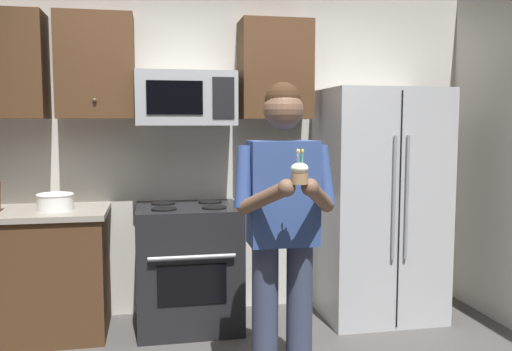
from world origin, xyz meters
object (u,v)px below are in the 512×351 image
object	(u,v)px
bowl_large_white	(55,201)
cupcake	(300,173)
person	(283,221)
oven_range	(189,266)
microwave	(186,99)
refrigerator	(379,204)

from	to	relation	value
bowl_large_white	cupcake	xyz separation A→B (m)	(1.40, -1.45, 0.31)
cupcake	person	bearing A→B (deg)	90.00
oven_range	person	size ratio (longest dim) A/B	0.53
microwave	person	bearing A→B (deg)	-69.80
oven_range	microwave	xyz separation A→B (m)	(0.00, 0.12, 1.26)
microwave	bowl_large_white	size ratio (longest dim) A/B	2.88
refrigerator	cupcake	size ratio (longest dim) A/B	10.35
oven_range	cupcake	size ratio (longest dim) A/B	5.36
bowl_large_white	cupcake	world-z (taller)	cupcake
microwave	person	xyz separation A→B (m)	(0.46, -1.24, -0.72)
cupcake	oven_range	bearing A→B (deg)	107.47
oven_range	microwave	size ratio (longest dim) A/B	1.26
microwave	person	distance (m)	1.50
refrigerator	oven_range	bearing A→B (deg)	178.50
oven_range	bowl_large_white	xyz separation A→B (m)	(-0.94, 0.00, 0.52)
person	cupcake	world-z (taller)	person
bowl_large_white	person	world-z (taller)	person
oven_range	cupcake	bearing A→B (deg)	-72.53
oven_range	cupcake	distance (m)	1.73
oven_range	microwave	distance (m)	1.26
oven_range	refrigerator	xyz separation A→B (m)	(1.50, -0.04, 0.44)
bowl_large_white	cupcake	bearing A→B (deg)	-46.03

